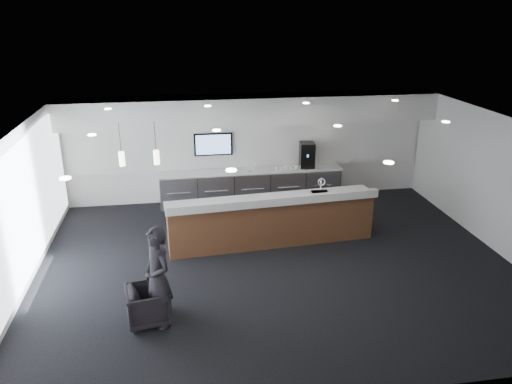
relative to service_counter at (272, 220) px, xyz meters
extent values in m
plane|color=black|center=(-0.09, -1.00, -0.58)|extent=(10.00, 10.00, 0.00)
cube|color=black|center=(-0.09, -1.00, 2.42)|extent=(10.00, 8.00, 0.02)
cube|color=silver|center=(-0.09, 3.00, 0.92)|extent=(10.00, 0.02, 3.00)
cube|color=silver|center=(-5.09, -1.00, 0.92)|extent=(0.02, 8.00, 3.00)
cube|color=silver|center=(4.91, -1.00, 0.92)|extent=(0.02, 8.00, 3.00)
cube|color=silver|center=(-0.09, 2.55, 2.07)|extent=(10.00, 0.90, 0.70)
cube|color=silver|center=(-0.09, 2.97, 1.02)|extent=(9.80, 0.06, 1.40)
cube|color=silver|center=(-5.05, -1.00, 0.92)|extent=(0.04, 7.36, 2.55)
cube|color=#97999F|center=(-0.09, 2.64, -0.13)|extent=(5.00, 0.60, 0.90)
cube|color=silver|center=(-0.09, 2.64, 0.35)|extent=(5.06, 0.66, 0.05)
cylinder|color=white|center=(-2.09, 2.32, -0.08)|extent=(0.60, 0.02, 0.02)
cylinder|color=white|center=(-1.09, 2.32, -0.08)|extent=(0.60, 0.02, 0.02)
cylinder|color=white|center=(-0.09, 2.32, -0.08)|extent=(0.60, 0.02, 0.02)
cylinder|color=white|center=(0.91, 2.32, -0.08)|extent=(0.60, 0.02, 0.02)
cylinder|color=white|center=(1.91, 2.32, -0.08)|extent=(0.60, 0.02, 0.02)
cube|color=black|center=(-1.09, 2.91, 1.07)|extent=(1.05, 0.07, 0.62)
cube|color=blue|center=(-1.09, 2.87, 1.07)|extent=(0.95, 0.01, 0.54)
cylinder|color=#FFF1C6|center=(-2.49, -0.20, 1.67)|extent=(0.12, 0.12, 0.30)
cylinder|color=#FFF1C6|center=(-3.19, -0.20, 1.67)|extent=(0.12, 0.12, 0.30)
cube|color=brown|center=(0.00, 0.01, -0.05)|extent=(4.78, 1.03, 1.05)
cube|color=silver|center=(0.00, 0.01, 0.50)|extent=(4.86, 1.12, 0.06)
cube|color=silver|center=(0.03, -0.36, 0.59)|extent=(4.81, 0.50, 0.18)
cylinder|color=white|center=(1.19, 0.20, 0.67)|extent=(0.04, 0.04, 0.28)
torus|color=white|center=(1.19, 0.14, 0.81)|extent=(0.19, 0.04, 0.19)
cube|color=black|center=(1.50, 2.67, 0.72)|extent=(0.44, 0.49, 0.70)
cube|color=white|center=(1.50, 2.42, 0.38)|extent=(0.25, 0.12, 0.02)
cube|color=silver|center=(-0.10, 2.54, 0.48)|extent=(0.16, 0.05, 0.22)
cube|color=silver|center=(1.39, 2.54, 0.48)|extent=(0.16, 0.07, 0.22)
imported|color=black|center=(-2.69, -2.70, -0.24)|extent=(0.84, 0.83, 0.67)
imported|color=black|center=(-2.49, -2.80, 0.33)|extent=(0.71, 0.79, 1.82)
imported|color=white|center=(1.31, 2.53, 0.42)|extent=(0.10, 0.10, 0.09)
imported|color=white|center=(1.17, 2.53, 0.42)|extent=(0.14, 0.14, 0.09)
imported|color=white|center=(1.03, 2.53, 0.42)|extent=(0.12, 0.12, 0.09)
imported|color=white|center=(0.89, 2.53, 0.42)|extent=(0.13, 0.13, 0.09)
imported|color=white|center=(0.75, 2.53, 0.42)|extent=(0.14, 0.14, 0.09)
imported|color=white|center=(0.61, 2.53, 0.42)|extent=(0.11, 0.11, 0.09)
camera|label=1|loc=(-2.01, -10.32, 4.62)|focal=35.00mm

